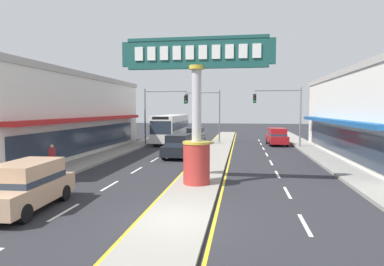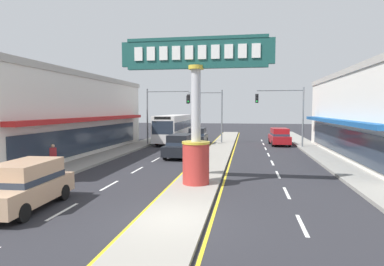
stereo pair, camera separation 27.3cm
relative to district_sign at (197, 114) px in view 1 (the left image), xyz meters
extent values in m
plane|color=#28282D|center=(0.00, -5.41, -3.75)|extent=(160.00, 160.00, 0.00)
cube|color=gray|center=(0.00, 12.59, -3.68)|extent=(2.38, 52.00, 0.14)
cube|color=gray|center=(-9.01, 10.59, -3.66)|extent=(2.43, 60.00, 0.18)
cube|color=gray|center=(9.01, 10.59, -3.66)|extent=(2.43, 60.00, 0.18)
cube|color=silver|center=(-4.49, -5.01, -3.74)|extent=(0.14, 2.20, 0.01)
cube|color=silver|center=(-4.49, -0.61, -3.74)|extent=(0.14, 2.20, 0.01)
cube|color=silver|center=(-4.49, 3.79, -3.74)|extent=(0.14, 2.20, 0.01)
cube|color=silver|center=(-4.49, 8.19, -3.74)|extent=(0.14, 2.20, 0.01)
cube|color=silver|center=(-4.49, 12.59, -3.74)|extent=(0.14, 2.20, 0.01)
cube|color=silver|center=(-4.49, 16.99, -3.74)|extent=(0.14, 2.20, 0.01)
cube|color=silver|center=(-4.49, 21.39, -3.74)|extent=(0.14, 2.20, 0.01)
cube|color=silver|center=(-4.49, 25.79, -3.74)|extent=(0.14, 2.20, 0.01)
cube|color=silver|center=(4.49, -5.01, -3.74)|extent=(0.14, 2.20, 0.01)
cube|color=silver|center=(4.49, -0.61, -3.74)|extent=(0.14, 2.20, 0.01)
cube|color=silver|center=(4.49, 3.79, -3.74)|extent=(0.14, 2.20, 0.01)
cube|color=silver|center=(4.49, 8.19, -3.74)|extent=(0.14, 2.20, 0.01)
cube|color=silver|center=(4.49, 12.59, -3.74)|extent=(0.14, 2.20, 0.01)
cube|color=silver|center=(4.49, 16.99, -3.74)|extent=(0.14, 2.20, 0.01)
cube|color=silver|center=(4.49, 21.39, -3.74)|extent=(0.14, 2.20, 0.01)
cube|color=silver|center=(4.49, 25.79, -3.74)|extent=(0.14, 2.20, 0.01)
cube|color=yellow|center=(-1.37, 12.59, -3.74)|extent=(0.12, 52.00, 0.01)
cube|color=yellow|center=(1.37, 12.59, -3.74)|extent=(0.12, 52.00, 0.01)
cylinder|color=#B7332D|center=(0.00, 0.00, -2.57)|extent=(1.38, 1.38, 2.08)
cylinder|color=gold|center=(0.00, 0.00, -1.47)|extent=(1.45, 1.45, 0.12)
cylinder|color=#B7B7BC|center=(0.00, 0.00, 0.46)|extent=(0.49, 0.49, 3.98)
cylinder|color=gold|center=(0.00, 0.00, 2.35)|extent=(0.79, 0.79, 0.20)
cube|color=#194C47|center=(0.00, 0.00, 3.08)|extent=(7.77, 0.24, 1.25)
cube|color=#194C47|center=(0.00, 0.00, 3.79)|extent=(7.15, 0.29, 0.16)
cube|color=#194C47|center=(0.00, 0.00, 2.37)|extent=(7.15, 0.29, 0.16)
cube|color=white|center=(-2.97, -0.15, 3.08)|extent=(0.42, 0.06, 0.69)
cube|color=white|center=(-2.31, -0.15, 3.08)|extent=(0.42, 0.06, 0.69)
cube|color=white|center=(-1.65, -0.15, 3.08)|extent=(0.42, 0.06, 0.69)
cube|color=white|center=(-0.99, -0.15, 3.08)|extent=(0.42, 0.06, 0.69)
cube|color=white|center=(-0.33, -0.15, 3.08)|extent=(0.42, 0.06, 0.69)
cube|color=white|center=(0.33, -0.15, 3.08)|extent=(0.42, 0.06, 0.69)
cube|color=white|center=(0.99, -0.15, 3.08)|extent=(0.42, 0.06, 0.69)
cube|color=white|center=(1.65, -0.15, 3.08)|extent=(0.42, 0.06, 0.69)
cube|color=white|center=(2.31, -0.15, 3.08)|extent=(0.42, 0.06, 0.69)
cube|color=white|center=(2.97, -0.15, 3.08)|extent=(0.42, 0.06, 0.69)
cube|color=silver|center=(-14.41, 9.15, -0.48)|extent=(8.14, 24.23, 6.54)
cube|color=#A8A49C|center=(-14.41, 9.15, 3.01)|extent=(8.30, 24.72, 0.45)
cube|color=#B21E1E|center=(-9.89, 9.15, -0.56)|extent=(0.90, 20.60, 0.30)
cube|color=#283342|center=(-10.30, 9.15, -2.25)|extent=(0.08, 19.87, 2.00)
cube|color=#195193|center=(9.43, 10.81, -0.69)|extent=(0.90, 19.44, 0.30)
cube|color=#283342|center=(9.84, 10.81, -2.25)|extent=(0.08, 18.76, 2.00)
cylinder|color=slate|center=(-8.19, 17.94, -0.65)|extent=(0.16, 0.16, 6.20)
cylinder|color=slate|center=(-5.88, 17.94, 2.15)|extent=(4.62, 0.12, 0.12)
cube|color=black|center=(-3.57, 17.78, 1.34)|extent=(0.32, 0.24, 0.92)
sphere|color=black|center=(-3.57, 17.64, 1.64)|extent=(0.17, 0.17, 0.17)
sphere|color=black|center=(-3.57, 17.64, 1.34)|extent=(0.17, 0.17, 0.17)
sphere|color=#19D83F|center=(-3.57, 17.64, 1.04)|extent=(0.17, 0.17, 0.17)
cylinder|color=slate|center=(8.19, 17.90, -0.65)|extent=(0.16, 0.16, 6.20)
cylinder|color=slate|center=(5.88, 17.90, 2.15)|extent=(4.62, 0.12, 0.12)
cube|color=black|center=(3.57, 17.74, 1.34)|extent=(0.32, 0.24, 0.92)
sphere|color=black|center=(3.57, 17.60, 1.64)|extent=(0.17, 0.17, 0.17)
sphere|color=black|center=(3.57, 17.60, 1.34)|extent=(0.17, 0.17, 0.17)
sphere|color=#19D83F|center=(3.57, 17.60, 1.04)|extent=(0.17, 0.17, 0.17)
cylinder|color=slate|center=(-0.28, 21.24, -0.65)|extent=(0.16, 0.16, 6.20)
cylinder|color=slate|center=(-2.26, 21.24, 2.15)|extent=(3.96, 0.12, 0.12)
cube|color=black|center=(-4.24, 21.08, 1.34)|extent=(0.32, 0.24, 0.92)
sphere|color=black|center=(-4.24, 20.94, 1.64)|extent=(0.17, 0.17, 0.17)
sphere|color=black|center=(-4.24, 20.94, 1.34)|extent=(0.17, 0.17, 0.17)
sphere|color=#19D83F|center=(-4.24, 20.94, 1.04)|extent=(0.17, 0.17, 0.17)
cube|color=black|center=(-2.84, 19.37, -3.05)|extent=(2.00, 4.64, 0.80)
cube|color=black|center=(-2.84, 19.56, -2.25)|extent=(1.73, 2.89, 0.80)
cube|color=#283342|center=(-2.84, 19.56, -2.53)|extent=(1.77, 2.92, 0.24)
cylinder|color=black|center=(-1.94, 17.97, -3.41)|extent=(0.23, 0.68, 0.68)
cylinder|color=black|center=(-3.68, 17.93, -3.41)|extent=(0.23, 0.68, 0.68)
cylinder|color=black|center=(-2.00, 20.82, -3.41)|extent=(0.23, 0.68, 0.68)
cylinder|color=black|center=(-3.75, 20.78, -3.41)|extent=(0.23, 0.68, 0.68)
cube|color=maroon|center=(6.14, 20.41, -3.05)|extent=(2.11, 4.68, 0.80)
cube|color=maroon|center=(6.15, 20.23, -2.25)|extent=(1.80, 2.93, 0.80)
cube|color=#283342|center=(6.15, 20.23, -2.53)|extent=(1.84, 2.96, 0.24)
cylinder|color=black|center=(5.20, 21.79, -3.41)|extent=(0.25, 0.69, 0.68)
cylinder|color=black|center=(6.95, 21.88, -3.41)|extent=(0.25, 0.69, 0.68)
cylinder|color=black|center=(5.33, 18.95, -3.41)|extent=(0.25, 0.69, 0.68)
cylinder|color=black|center=(7.08, 19.03, -3.41)|extent=(0.25, 0.69, 0.68)
cube|color=silver|center=(-6.14, 21.86, -1.94)|extent=(2.67, 11.24, 2.90)
cube|color=#283342|center=(-6.14, 21.86, -1.64)|extent=(2.70, 11.01, 0.90)
cube|color=#283342|center=(-6.05, 16.30, -1.69)|extent=(2.30, 0.12, 1.40)
cube|color=black|center=(-6.05, 16.30, -0.69)|extent=(1.75, 0.11, 0.30)
cylinder|color=black|center=(-4.94, 18.41, -3.27)|extent=(0.29, 0.96, 0.96)
cylinder|color=black|center=(-7.24, 18.37, -3.27)|extent=(0.29, 0.96, 0.96)
cylinder|color=black|center=(-5.04, 24.79, -3.27)|extent=(0.29, 0.96, 0.96)
cylinder|color=black|center=(-7.34, 24.75, -3.27)|extent=(0.29, 0.96, 0.96)
cube|color=black|center=(-2.84, 9.70, -3.05)|extent=(2.11, 4.68, 0.80)
cube|color=black|center=(-2.83, 9.88, -2.25)|extent=(1.80, 2.92, 0.80)
cube|color=#283342|center=(-2.83, 9.88, -2.53)|extent=(1.84, 2.95, 0.24)
cylinder|color=black|center=(-2.03, 8.24, -3.41)|extent=(0.25, 0.69, 0.68)
cylinder|color=black|center=(-3.78, 8.31, -3.41)|extent=(0.25, 0.69, 0.68)
cylinder|color=black|center=(-1.90, 11.08, -3.41)|extent=(0.25, 0.69, 0.68)
cylinder|color=black|center=(-3.65, 11.16, -3.41)|extent=(0.25, 0.69, 0.68)
cube|color=tan|center=(-6.14, -4.97, -3.05)|extent=(2.14, 4.69, 0.80)
cube|color=tan|center=(-6.15, -4.79, -2.25)|extent=(1.82, 2.94, 0.80)
cube|color=#283342|center=(-6.15, -4.79, -2.53)|extent=(1.86, 2.97, 0.24)
cylinder|color=black|center=(-5.19, -6.35, -3.41)|extent=(0.26, 0.69, 0.68)
cylinder|color=black|center=(-5.34, -3.50, -3.41)|extent=(0.26, 0.69, 0.68)
cylinder|color=black|center=(-7.09, -3.59, -3.41)|extent=(0.26, 0.69, 0.68)
cylinder|color=#B7B2AD|center=(-9.33, 1.85, -3.16)|extent=(0.14, 0.14, 0.81)
cylinder|color=#B7B2AD|center=(-9.19, 1.85, -3.16)|extent=(0.14, 0.14, 0.81)
cube|color=maroon|center=(-9.26, 1.85, -2.45)|extent=(0.45, 0.42, 0.61)
sphere|color=tan|center=(-9.26, 1.85, -2.03)|extent=(0.22, 0.22, 0.22)
camera|label=1|loc=(2.29, -16.47, 0.25)|focal=30.42mm
camera|label=2|loc=(2.56, -16.43, 0.25)|focal=30.42mm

